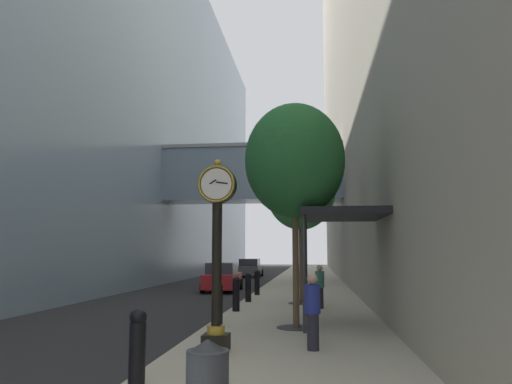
{
  "coord_description": "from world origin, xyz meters",
  "views": [
    {
      "loc": [
        3.11,
        -4.12,
        2.25
      ],
      "look_at": [
        0.78,
        15.81,
        4.71
      ],
      "focal_mm": 34.11,
      "sensor_mm": 36.0,
      "label": 1
    }
  ],
  "objects": [
    {
      "name": "building_block_left",
      "position": [
        -11.64,
        30.0,
        13.98
      ],
      "size": [
        21.7,
        80.0,
        28.07
      ],
      "color": "#758EA8",
      "rests_on": "ground"
    },
    {
      "name": "pedestrian_walking",
      "position": [
        3.33,
        14.5,
        0.99
      ],
      "size": [
        0.47,
        0.52,
        1.62
      ],
      "color": "#23232D",
      "rests_on": "sidewalk_right"
    },
    {
      "name": "bollard_fourth",
      "position": [
        0.35,
        13.35,
        0.78
      ],
      "size": [
        0.27,
        0.27,
        1.22
      ],
      "color": "black",
      "rests_on": "sidewalk_right"
    },
    {
      "name": "street_tree_near",
      "position": [
        2.61,
        9.77,
        4.86
      ],
      "size": [
        2.89,
        2.89,
        6.4
      ],
      "color": "#333335",
      "rests_on": "sidewalk_right"
    },
    {
      "name": "bollard_nearest",
      "position": [
        0.35,
        3.46,
        0.78
      ],
      "size": [
        0.27,
        0.27,
        1.22
      ],
      "color": "black",
      "rests_on": "sidewalk_right"
    },
    {
      "name": "trash_bin",
      "position": [
        1.82,
        1.87,
        0.68
      ],
      "size": [
        0.53,
        0.53,
        1.05
      ],
      "color": "#383D42",
      "rests_on": "sidewalk_right"
    },
    {
      "name": "street_clock",
      "position": [
        1.01,
        6.42,
        2.42
      ],
      "size": [
        0.84,
        0.55,
        4.16
      ],
      "color": "black",
      "rests_on": "sidewalk_right"
    },
    {
      "name": "car_grey_mid",
      "position": [
        -2.5,
        39.18,
        0.79
      ],
      "size": [
        2.08,
        4.12,
        1.62
      ],
      "color": "slate",
      "rests_on": "ground"
    },
    {
      "name": "street_tree_mid_near",
      "position": [
        2.61,
        16.23,
        4.82
      ],
      "size": [
        2.94,
        2.94,
        6.39
      ],
      "color": "#333335",
      "rests_on": "sidewalk_right"
    },
    {
      "name": "storefront_awning",
      "position": [
        3.94,
        10.54,
        3.28
      ],
      "size": [
        2.4,
        3.6,
        3.3
      ],
      "color": "black",
      "rests_on": "sidewalk_right"
    },
    {
      "name": "bollard_third",
      "position": [
        0.35,
        10.05,
        0.78
      ],
      "size": [
        0.27,
        0.27,
        1.22
      ],
      "color": "black",
      "rests_on": "sidewalk_right"
    },
    {
      "name": "bollard_sixth",
      "position": [
        0.35,
        19.94,
        0.78
      ],
      "size": [
        0.27,
        0.27,
        1.22
      ],
      "color": "black",
      "rests_on": "sidewalk_right"
    },
    {
      "name": "bollard_fifth",
      "position": [
        0.35,
        16.64,
        0.78
      ],
      "size": [
        0.27,
        0.27,
        1.22
      ],
      "color": "black",
      "rests_on": "sidewalk_right"
    },
    {
      "name": "pedestrian_by_clock",
      "position": [
        3.08,
        6.72,
        1.0
      ],
      "size": [
        0.46,
        0.46,
        1.63
      ],
      "color": "#23232D",
      "rests_on": "sidewalk_right"
    },
    {
      "name": "ground_plane",
      "position": [
        0.0,
        27.0,
        0.0
      ],
      "size": [
        110.0,
        110.0,
        0.0
      ],
      "primitive_type": "plane",
      "color": "#262628",
      "rests_on": "ground"
    },
    {
      "name": "sidewalk_right",
      "position": [
        2.59,
        30.0,
        0.07
      ],
      "size": [
        5.18,
        80.0,
        0.14
      ],
      "primitive_type": "cube",
      "color": "#BCB29E",
      "rests_on": "ground"
    },
    {
      "name": "car_red_near",
      "position": [
        -2.03,
        23.44,
        0.79
      ],
      "size": [
        2.05,
        4.25,
        1.63
      ],
      "color": "#AD191E",
      "rests_on": "ground"
    }
  ]
}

